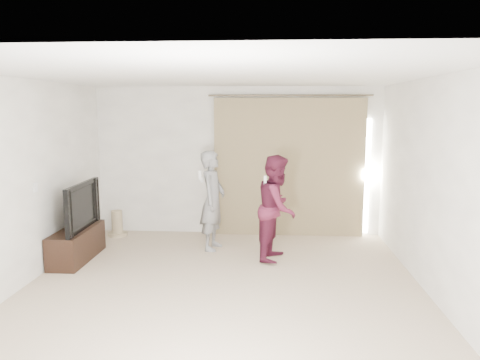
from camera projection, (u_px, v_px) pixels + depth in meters
name	position (u px, v px, depth m)	size (l,w,h in m)	color
floor	(221.00, 291.00, 5.74)	(5.50, 5.50, 0.00)	tan
wall_back	(238.00, 161.00, 8.25)	(5.00, 0.04, 2.60)	white
wall_left	(17.00, 185.00, 5.70)	(0.04, 5.50, 2.60)	white
ceiling	(220.00, 75.00, 5.34)	(5.00, 5.50, 0.01)	white
curtain	(290.00, 167.00, 8.13)	(2.80, 0.11, 2.46)	#97845C
tv_console	(77.00, 244.00, 6.91)	(0.42, 1.22, 0.47)	black
tv	(75.00, 206.00, 6.83)	(1.19, 0.16, 0.69)	black
scratching_post	(117.00, 226.00, 8.21)	(0.34, 0.34, 0.45)	tan
person_man	(213.00, 200.00, 7.37)	(0.47, 0.63, 1.57)	gray
person_woman	(277.00, 208.00, 6.88)	(0.75, 0.88, 1.56)	#581930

